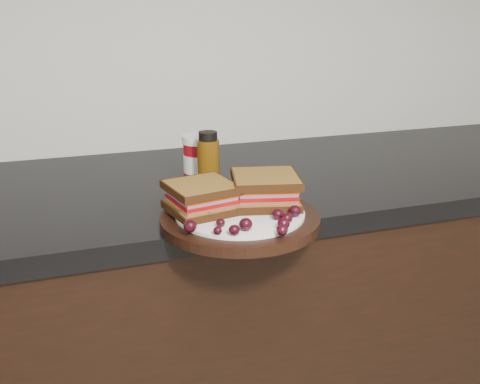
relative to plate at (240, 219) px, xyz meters
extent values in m
cube|color=black|center=(0.07, 0.28, -0.48)|extent=(3.96, 0.58, 0.86)
cube|color=black|center=(0.07, 0.28, -0.03)|extent=(3.98, 0.60, 0.04)
cylinder|color=black|center=(0.00, 0.00, 0.00)|extent=(0.28, 0.28, 0.02)
ellipsoid|color=black|center=(-0.10, -0.06, 0.02)|extent=(0.02, 0.02, 0.02)
ellipsoid|color=black|center=(-0.05, -0.06, 0.02)|extent=(0.02, 0.02, 0.01)
ellipsoid|color=black|center=(-0.07, -0.08, 0.02)|extent=(0.01, 0.01, 0.01)
ellipsoid|color=black|center=(-0.04, -0.09, 0.02)|extent=(0.02, 0.02, 0.02)
ellipsoid|color=black|center=(-0.02, -0.08, 0.03)|extent=(0.02, 0.02, 0.02)
ellipsoid|color=black|center=(-0.02, -0.07, 0.02)|extent=(0.02, 0.02, 0.01)
ellipsoid|color=black|center=(0.03, -0.12, 0.02)|extent=(0.02, 0.02, 0.02)
ellipsoid|color=black|center=(0.04, -0.10, 0.02)|extent=(0.02, 0.02, 0.02)
ellipsoid|color=black|center=(0.06, -0.08, 0.02)|extent=(0.02, 0.02, 0.02)
ellipsoid|color=black|center=(0.05, -0.06, 0.02)|extent=(0.02, 0.02, 0.02)
ellipsoid|color=black|center=(0.08, -0.05, 0.03)|extent=(0.02, 0.02, 0.02)
ellipsoid|color=black|center=(0.07, -0.02, 0.02)|extent=(0.02, 0.02, 0.02)
ellipsoid|color=black|center=(0.08, -0.02, 0.02)|extent=(0.02, 0.02, 0.02)
ellipsoid|color=black|center=(0.08, 0.03, 0.02)|extent=(0.02, 0.02, 0.02)
ellipsoid|color=black|center=(0.07, 0.04, 0.02)|extent=(0.02, 0.02, 0.02)
ellipsoid|color=black|center=(0.04, 0.03, 0.02)|extent=(0.02, 0.02, 0.02)
ellipsoid|color=black|center=(-0.06, 0.06, 0.02)|extent=(0.02, 0.02, 0.02)
ellipsoid|color=black|center=(-0.06, 0.03, 0.02)|extent=(0.02, 0.02, 0.02)
ellipsoid|color=black|center=(-0.09, 0.02, 0.02)|extent=(0.02, 0.02, 0.02)
ellipsoid|color=black|center=(-0.09, 0.01, 0.02)|extent=(0.02, 0.02, 0.02)
ellipsoid|color=black|center=(-0.06, -0.02, 0.02)|extent=(0.02, 0.02, 0.02)
ellipsoid|color=black|center=(-0.05, 0.02, 0.02)|extent=(0.02, 0.02, 0.01)
ellipsoid|color=black|center=(-0.05, 0.02, 0.02)|extent=(0.02, 0.02, 0.02)
ellipsoid|color=black|center=(-0.08, 0.01, 0.02)|extent=(0.02, 0.02, 0.02)
cylinder|color=maroon|center=(-0.01, 0.26, 0.04)|extent=(0.09, 0.09, 0.10)
cylinder|color=#513008|center=(0.00, 0.19, 0.05)|extent=(0.05, 0.05, 0.13)
camera|label=1|loc=(-0.28, -0.83, 0.35)|focal=40.00mm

